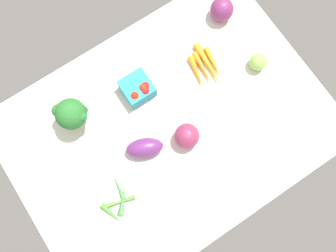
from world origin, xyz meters
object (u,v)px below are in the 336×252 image
at_px(okra_pile, 119,202).
at_px(carrot_bunch, 206,68).
at_px(berry_basket, 138,89).
at_px(heirloom_tomato_green, 258,62).
at_px(red_onion_center, 187,136).
at_px(broccoli_head, 71,114).
at_px(eggplant, 145,148).
at_px(red_onion_near_basket, 222,10).

bearing_deg(okra_pile, carrot_bunch, 24.06).
distance_m(berry_basket, heirloom_tomato_green, 0.42).
bearing_deg(red_onion_center, broccoli_head, 136.98).
distance_m(eggplant, carrot_bunch, 0.35).
bearing_deg(eggplant, heirloom_tomato_green, 29.31).
xyz_separation_m(berry_basket, broccoli_head, (-0.22, 0.03, 0.05)).
distance_m(broccoli_head, okra_pile, 0.31).
xyz_separation_m(eggplant, carrot_bunch, (0.32, 0.12, -0.02)).
height_order(red_onion_near_basket, carrot_bunch, red_onion_near_basket).
bearing_deg(broccoli_head, red_onion_near_basket, 4.69).
relative_size(berry_basket, heirloom_tomato_green, 1.59).
xyz_separation_m(eggplant, red_onion_center, (0.13, -0.04, 0.01)).
relative_size(okra_pile, carrot_bunch, 0.80).
xyz_separation_m(okra_pile, carrot_bunch, (0.48, 0.22, 0.00)).
bearing_deg(carrot_bunch, broccoli_head, 169.29).
distance_m(heirloom_tomato_green, red_onion_center, 0.35).
bearing_deg(okra_pile, eggplant, 30.98).
bearing_deg(heirloom_tomato_green, red_onion_near_basket, 88.79).
height_order(berry_basket, carrot_bunch, berry_basket).
bearing_deg(red_onion_center, red_onion_near_basket, 40.71).
bearing_deg(berry_basket, red_onion_near_basket, 11.29).
bearing_deg(heirloom_tomato_green, eggplant, -175.73).
xyz_separation_m(broccoli_head, heirloom_tomato_green, (0.61, -0.17, -0.06)).
bearing_deg(red_onion_center, eggplant, 161.83).
bearing_deg(okra_pile, red_onion_near_basket, 28.83).
relative_size(red_onion_near_basket, okra_pile, 0.57).
distance_m(eggplant, okra_pile, 0.19).
height_order(heirloom_tomato_green, okra_pile, heirloom_tomato_green).
bearing_deg(okra_pile, red_onion_center, 10.19).
relative_size(broccoli_head, eggplant, 1.15).
bearing_deg(red_onion_near_basket, broccoli_head, -175.31).
height_order(eggplant, carrot_bunch, eggplant).
xyz_separation_m(berry_basket, red_onion_center, (0.04, -0.22, 0.01)).
bearing_deg(berry_basket, red_onion_center, -78.60).
bearing_deg(broccoli_head, heirloom_tomato_green, -15.59).
height_order(red_onion_near_basket, heirloom_tomato_green, red_onion_near_basket).
bearing_deg(carrot_bunch, okra_pile, -155.94).
distance_m(berry_basket, red_onion_center, 0.23).
bearing_deg(red_onion_center, okra_pile, -169.81).
relative_size(carrot_bunch, red_onion_center, 2.21).
relative_size(heirloom_tomato_green, okra_pile, 0.41).
xyz_separation_m(eggplant, okra_pile, (-0.16, -0.10, -0.02)).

